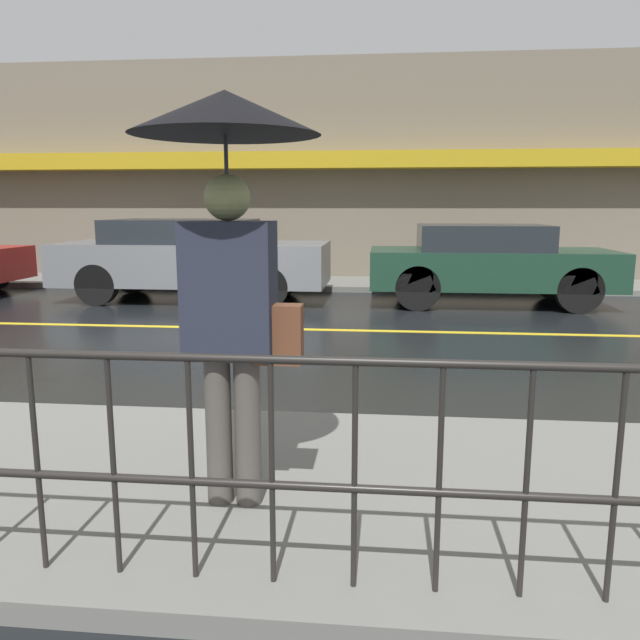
{
  "coord_description": "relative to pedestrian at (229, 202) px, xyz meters",
  "views": [
    {
      "loc": [
        2.27,
        -8.21,
        1.65
      ],
      "look_at": [
        1.62,
        -1.85,
        0.48
      ],
      "focal_mm": 35.0,
      "sensor_mm": 36.0,
      "label": 1
    }
  ],
  "objects": [
    {
      "name": "lane_marking",
      "position": [
        -1.51,
        5.19,
        -1.67
      ],
      "size": [
        25.2,
        0.12,
        0.01
      ],
      "color": "gold",
      "rests_on": "ground_plane"
    },
    {
      "name": "car_grey",
      "position": [
        -2.61,
        7.7,
        -0.92
      ],
      "size": [
        4.69,
        1.77,
        1.42
      ],
      "color": "slate",
      "rests_on": "ground_plane"
    },
    {
      "name": "sidewalk_far",
      "position": [
        -1.51,
        9.84,
        -1.62
      ],
      "size": [
        28.0,
        1.86,
        0.11
      ],
      "color": "slate",
      "rests_on": "ground_plane"
    },
    {
      "name": "pedestrian",
      "position": [
        0.0,
        0.0,
        0.0
      ],
      "size": [
        0.92,
        0.92,
        2.08
      ],
      "rotation": [
        0.0,
        0.0,
        3.14
      ],
      "color": "#4C4742",
      "rests_on": "sidewalk_near"
    },
    {
      "name": "ground_plane",
      "position": [
        -1.51,
        5.19,
        -1.67
      ],
      "size": [
        80.0,
        80.0,
        0.0
      ],
      "primitive_type": "plane",
      "color": "black"
    },
    {
      "name": "building_storefront",
      "position": [
        -1.51,
        10.88,
        0.73
      ],
      "size": [
        28.0,
        0.85,
        4.76
      ],
      "color": "#706656",
      "rests_on": "ground_plane"
    },
    {
      "name": "car_dark_green",
      "position": [
        2.51,
        7.7,
        -0.96
      ],
      "size": [
        4.01,
        1.7,
        1.34
      ],
      "color": "#193828",
      "rests_on": "ground_plane"
    }
  ]
}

